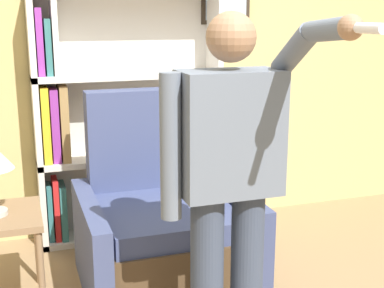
{
  "coord_description": "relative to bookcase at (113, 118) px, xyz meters",
  "views": [
    {
      "loc": [
        -0.99,
        -1.84,
        1.61
      ],
      "look_at": [
        -0.17,
        0.61,
        0.97
      ],
      "focal_mm": 50.0,
      "sensor_mm": 36.0,
      "label": 1
    }
  ],
  "objects": [
    {
      "name": "armchair",
      "position": [
        0.13,
        -0.8,
        -0.53
      ],
      "size": [
        0.97,
        0.94,
        1.15
      ],
      "color": "#4C3823",
      "rests_on": "ground_plane"
    },
    {
      "name": "wall_back",
      "position": [
        0.35,
        0.16,
        0.52
      ],
      "size": [
        8.0,
        0.11,
        2.8
      ],
      "color": "tan",
      "rests_on": "ground_plane"
    },
    {
      "name": "person_standing",
      "position": [
        0.21,
        -1.66,
        0.05
      ],
      "size": [
        0.58,
        0.78,
        1.62
      ],
      "color": "#384256",
      "rests_on": "ground_plane"
    },
    {
      "name": "bookcase",
      "position": [
        0.0,
        0.0,
        0.0
      ],
      "size": [
        1.32,
        0.28,
        1.78
      ],
      "color": "silver",
      "rests_on": "ground_plane"
    }
  ]
}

